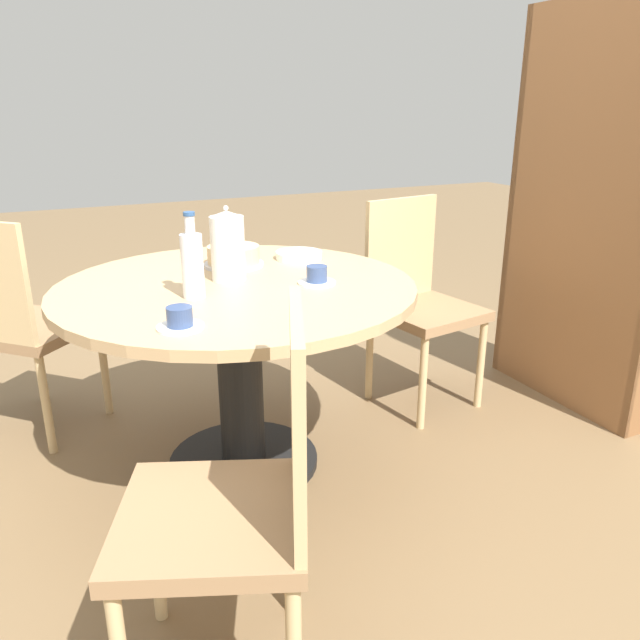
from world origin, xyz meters
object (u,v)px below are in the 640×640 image
chair_a (21,322)px  bookshelf (593,221)px  cup_b (180,320)px  cake_main (234,256)px  water_bottle (192,264)px  chair_c (418,297)px  coffee_pot (228,246)px  chair_b (240,498)px  cup_a (317,277)px

chair_a → bookshelf: bookshelf is taller
cup_b → cake_main: bearing=150.1°
water_bottle → cake_main: water_bottle is taller
chair_c → coffee_pot: 1.01m
chair_a → coffee_pot: bearing=-173.4°
chair_a → cake_main: 0.91m
chair_b → cup_b: 0.58m
water_bottle → cup_a: size_ratio=2.09×
chair_a → cup_b: 1.12m
chair_a → chair_b: same height
chair_b → chair_c: (-1.11, 1.22, 0.00)m
chair_c → water_bottle: (0.32, -1.10, 0.35)m
cake_main → cup_a: 0.41m
water_bottle → bookshelf: bearing=90.4°
coffee_pot → cup_b: coffee_pot is taller
bookshelf → cup_b: size_ratio=13.01×
cup_a → cup_b: bearing=-64.9°
bookshelf → cup_a: (0.03, -1.36, -0.08)m
coffee_pot → chair_a: bearing=-128.1°
chair_b → cake_main: 1.24m
chair_a → cup_a: (0.74, 0.98, 0.26)m
bookshelf → coffee_pot: bearing=84.8°
bookshelf → water_bottle: 1.80m
coffee_pot → cup_a: size_ratio=1.99×
chair_b → cake_main: bearing=-175.6°
chair_c → cup_a: 0.79m
cup_b → cup_a: bearing=115.1°
chair_a → water_bottle: water_bottle is taller
cup_a → coffee_pot: bearing=-124.7°
chair_b → bookshelf: bookshelf is taller
chair_c → bookshelf: 0.84m
chair_a → cake_main: bearing=-160.4°
chair_b → chair_c: same height
chair_c → cup_b: size_ratio=6.94×
chair_c → water_bottle: bearing=-173.0°
chair_a → water_bottle: bearing=171.6°
coffee_pot → cake_main: coffee_pot is taller
chair_a → chair_b: bearing=150.2°
chair_b → bookshelf: size_ratio=0.53×
chair_b → cup_b: size_ratio=6.94×
coffee_pot → chair_c: bearing=99.4°
chair_c → chair_b: bearing=-146.7°
water_bottle → cup_a: bearing=87.4°
chair_c → cup_a: chair_c is taller
chair_a → coffee_pot: (0.56, 0.71, 0.35)m
cup_a → cake_main: bearing=-153.4°
chair_b → cup_b: bearing=-158.7°
chair_c → bookshelf: size_ratio=0.53×
chair_a → cup_b: chair_a is taller
cake_main → cup_b: 0.72m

